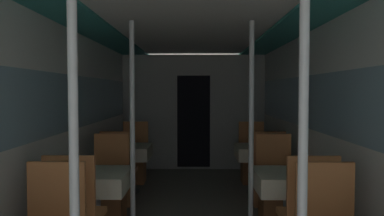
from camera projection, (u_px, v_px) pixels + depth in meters
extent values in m
cube|color=silver|center=(61.00, 129.00, 4.02)|extent=(0.05, 8.42, 2.23)
cube|color=#8CB2C6|center=(61.00, 103.00, 4.01)|extent=(0.03, 7.74, 0.63)
cube|color=silver|center=(324.00, 130.00, 3.99)|extent=(0.05, 8.42, 2.23)
cube|color=#8CB2C6|center=(323.00, 103.00, 3.98)|extent=(0.03, 7.74, 0.63)
cube|color=white|center=(192.00, 20.00, 3.95)|extent=(2.83, 8.42, 0.04)
cube|color=teal|center=(83.00, 23.00, 3.97)|extent=(0.51, 8.08, 0.03)
cube|color=teal|center=(302.00, 23.00, 3.94)|extent=(0.51, 8.08, 0.03)
cube|color=#A8A8A3|center=(194.00, 112.00, 7.33)|extent=(2.77, 0.08, 2.23)
cube|color=black|center=(194.00, 121.00, 7.29)|extent=(0.64, 0.01, 1.79)
cube|color=#D17A42|center=(57.00, 198.00, 2.78)|extent=(0.43, 0.04, 0.54)
cylinder|color=silver|center=(74.00, 169.00, 1.98)|extent=(0.05, 0.05, 2.23)
cylinder|color=#B7B7BC|center=(95.00, 206.00, 3.84)|extent=(0.11, 0.11, 0.67)
cube|color=#B2B2B7|center=(95.00, 173.00, 3.82)|extent=(0.64, 0.64, 0.02)
cube|color=beige|center=(95.00, 181.00, 3.82)|extent=(0.68, 0.68, 0.19)
cube|color=#D17A42|center=(77.00, 216.00, 3.24)|extent=(0.43, 0.43, 0.05)
cube|color=#D17A42|center=(69.00, 189.00, 3.04)|extent=(0.43, 0.04, 0.54)
cube|color=#9C5B31|center=(109.00, 203.00, 4.43)|extent=(0.36, 0.36, 0.42)
cube|color=#D17A42|center=(108.00, 183.00, 4.42)|extent=(0.43, 0.43, 0.05)
cube|color=#D17A42|center=(112.00, 155.00, 4.60)|extent=(0.43, 0.04, 0.54)
cylinder|color=silver|center=(132.00, 132.00, 3.80)|extent=(0.05, 0.05, 2.23)
cylinder|color=#4C4C51|center=(128.00, 191.00, 5.67)|extent=(0.37, 0.37, 0.01)
cylinder|color=#B7B7BC|center=(128.00, 169.00, 5.66)|extent=(0.11, 0.11, 0.67)
cube|color=#B2B2B7|center=(127.00, 147.00, 5.64)|extent=(0.64, 0.64, 0.02)
cube|color=beige|center=(127.00, 152.00, 5.64)|extent=(0.68, 0.68, 0.19)
cube|color=#9C5B31|center=(120.00, 188.00, 5.08)|extent=(0.36, 0.36, 0.42)
cube|color=#D17A42|center=(120.00, 171.00, 5.07)|extent=(0.43, 0.43, 0.05)
cube|color=#D17A42|center=(116.00, 152.00, 4.86)|extent=(0.43, 0.04, 0.54)
cube|color=#9C5B31|center=(134.00, 170.00, 6.25)|extent=(0.36, 0.36, 0.42)
cube|color=#D17A42|center=(134.00, 156.00, 6.24)|extent=(0.43, 0.43, 0.05)
cube|color=#D17A42|center=(136.00, 137.00, 6.42)|extent=(0.43, 0.04, 0.54)
cube|color=#D17A42|center=(324.00, 198.00, 2.76)|extent=(0.43, 0.04, 0.54)
cylinder|color=silver|center=(303.00, 169.00, 1.96)|extent=(0.05, 0.05, 2.23)
cylinder|color=#B7B7BC|center=(289.00, 207.00, 3.82)|extent=(0.11, 0.11, 0.67)
cube|color=#B2B2B7|center=(289.00, 173.00, 3.80)|extent=(0.64, 0.64, 0.02)
cube|color=beige|center=(289.00, 181.00, 3.80)|extent=(0.68, 0.68, 0.19)
cube|color=#D17A42|center=(313.00, 189.00, 3.02)|extent=(0.43, 0.04, 0.54)
cube|color=#9C5B31|center=(276.00, 203.00, 4.41)|extent=(0.36, 0.36, 0.42)
cube|color=#D17A42|center=(276.00, 183.00, 4.40)|extent=(0.43, 0.43, 0.05)
cube|color=#D17A42|center=(273.00, 156.00, 4.58)|extent=(0.43, 0.04, 0.54)
cylinder|color=silver|center=(251.00, 132.00, 3.79)|extent=(0.05, 0.05, 2.23)
cylinder|color=#4C4C51|center=(258.00, 192.00, 5.65)|extent=(0.37, 0.37, 0.01)
cylinder|color=#B7B7BC|center=(259.00, 169.00, 5.64)|extent=(0.11, 0.11, 0.67)
cube|color=#B2B2B7|center=(259.00, 147.00, 5.62)|extent=(0.64, 0.64, 0.02)
cube|color=beige|center=(259.00, 152.00, 5.63)|extent=(0.68, 0.68, 0.19)
cube|color=#9C5B31|center=(266.00, 189.00, 5.06)|extent=(0.36, 0.36, 0.42)
cube|color=#D17A42|center=(266.00, 172.00, 5.05)|extent=(0.43, 0.43, 0.05)
cube|color=#D17A42|center=(269.00, 152.00, 4.84)|extent=(0.43, 0.04, 0.54)
cube|color=#9C5B31|center=(253.00, 170.00, 6.23)|extent=(0.36, 0.36, 0.42)
cube|color=#D17A42|center=(253.00, 156.00, 6.22)|extent=(0.43, 0.43, 0.05)
cube|color=#D17A42|center=(251.00, 137.00, 6.40)|extent=(0.43, 0.04, 0.54)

